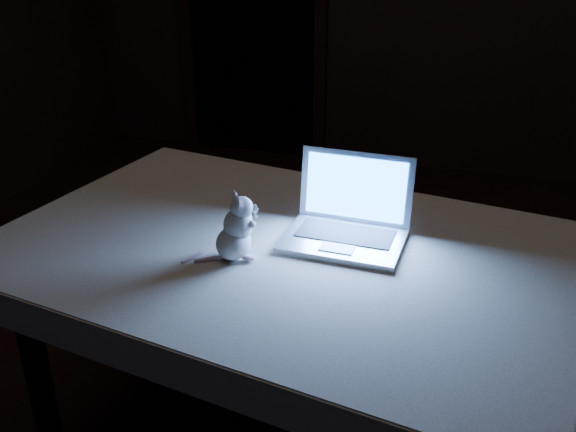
% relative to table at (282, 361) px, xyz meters
% --- Properties ---
extents(floor, '(5.00, 5.00, 0.00)m').
position_rel_table_xyz_m(floor, '(0.03, 0.31, -0.38)').
color(floor, black).
rests_on(floor, ground).
extents(doorway, '(1.06, 0.36, 2.13)m').
position_rel_table_xyz_m(doorway, '(-1.07, 2.81, 0.68)').
color(doorway, black).
rests_on(doorway, back_wall).
extents(table, '(1.57, 1.15, 0.77)m').
position_rel_table_xyz_m(table, '(0.00, 0.00, 0.00)').
color(table, black).
rests_on(table, floor).
extents(tablecloth, '(1.61, 1.14, 0.10)m').
position_rel_table_xyz_m(tablecloth, '(-0.05, -0.05, 0.34)').
color(tablecloth, beige).
rests_on(tablecloth, table).
extents(laptop, '(0.33, 0.29, 0.22)m').
position_rel_table_xyz_m(laptop, '(0.16, 0.05, 0.50)').
color(laptop, '#B7B7BC').
rests_on(laptop, tablecloth).
extents(plush_mouse, '(0.15, 0.15, 0.18)m').
position_rel_table_xyz_m(plush_mouse, '(-0.09, -0.11, 0.48)').
color(plush_mouse, silver).
rests_on(plush_mouse, tablecloth).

